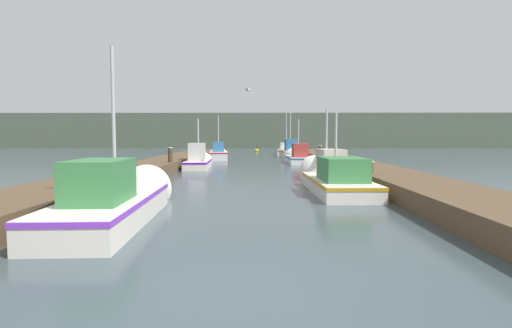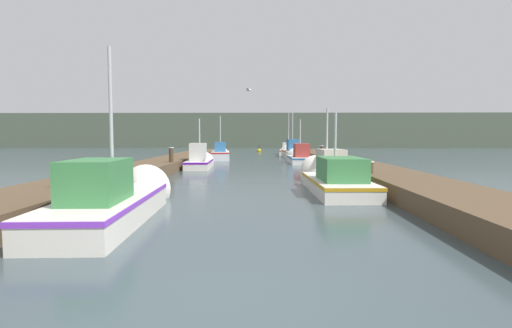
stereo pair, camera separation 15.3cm
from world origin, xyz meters
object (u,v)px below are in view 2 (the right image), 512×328
(fishing_boat_1, at_px, (333,179))
(fishing_boat_4, at_px, (299,157))
(fishing_boat_6, at_px, (292,151))
(mooring_piling_0, at_px, (369,175))
(fishing_boat_0, at_px, (117,199))
(channel_buoy, at_px, (259,151))
(mooring_piling_2, at_px, (321,155))
(fishing_boat_7, at_px, (289,151))
(seagull_lead, at_px, (248,90))
(mooring_piling_1, at_px, (171,160))
(fishing_boat_3, at_px, (200,161))
(fishing_boat_5, at_px, (220,154))
(fishing_boat_2, at_px, (325,169))

(fishing_boat_1, bearing_deg, fishing_boat_4, 87.81)
(fishing_boat_6, bearing_deg, mooring_piling_0, -89.38)
(fishing_boat_0, bearing_deg, mooring_piling_0, 32.96)
(channel_buoy, bearing_deg, fishing_boat_4, -80.39)
(mooring_piling_2, bearing_deg, mooring_piling_0, -89.92)
(fishing_boat_7, xyz_separation_m, seagull_lead, (-3.29, -20.72, 3.84))
(mooring_piling_1, bearing_deg, fishing_boat_4, 47.78)
(fishing_boat_3, xyz_separation_m, seagull_lead, (3.00, -3.36, 3.80))
(fishing_boat_5, relative_size, seagull_lead, 8.42)
(fishing_boat_4, xyz_separation_m, mooring_piling_0, (1.29, -13.99, 0.13))
(fishing_boat_0, distance_m, mooring_piling_1, 11.31)
(fishing_boat_7, bearing_deg, channel_buoy, 121.68)
(fishing_boat_1, xyz_separation_m, channel_buoy, (-3.01, 32.70, -0.24))
(mooring_piling_0, distance_m, seagull_lead, 8.22)
(fishing_boat_6, bearing_deg, seagull_lead, -104.78)
(fishing_boat_5, xyz_separation_m, mooring_piling_0, (7.29, -17.33, 0.06))
(fishing_boat_0, distance_m, fishing_boat_7, 32.27)
(seagull_lead, bearing_deg, fishing_boat_5, 25.67)
(fishing_boat_2, xyz_separation_m, channel_buoy, (-3.32, 28.83, -0.25))
(channel_buoy, bearing_deg, mooring_piling_2, -77.94)
(fishing_boat_4, height_order, fishing_boat_7, fishing_boat_7)
(fishing_boat_1, relative_size, mooring_piling_1, 4.51)
(mooring_piling_0, xyz_separation_m, seagull_lead, (-4.58, 5.73, 3.69))
(fishing_boat_5, bearing_deg, channel_buoy, 73.40)
(fishing_boat_2, bearing_deg, fishing_boat_6, 85.91)
(fishing_boat_0, bearing_deg, fishing_boat_3, 88.30)
(fishing_boat_1, relative_size, fishing_boat_2, 1.22)
(fishing_boat_7, height_order, channel_buoy, fishing_boat_7)
(mooring_piling_2, bearing_deg, fishing_boat_0, -112.89)
(fishing_boat_5, xyz_separation_m, mooring_piling_2, (7.27, -5.49, 0.20))
(fishing_boat_2, bearing_deg, mooring_piling_0, -77.61)
(fishing_boat_6, bearing_deg, mooring_piling_2, -85.23)
(fishing_boat_3, height_order, fishing_boat_7, fishing_boat_7)
(fishing_boat_2, xyz_separation_m, fishing_boat_5, (-6.22, 13.90, 0.05))
(fishing_boat_1, distance_m, fishing_boat_7, 26.89)
(mooring_piling_1, xyz_separation_m, seagull_lead, (3.99, -0.23, 3.53))
(fishing_boat_2, distance_m, fishing_boat_7, 23.02)
(fishing_boat_1, bearing_deg, fishing_boat_3, 121.24)
(mooring_piling_1, bearing_deg, fishing_boat_0, -83.25)
(fishing_boat_1, xyz_separation_m, seagull_lead, (-3.21, 6.17, 3.81))
(fishing_boat_3, bearing_deg, fishing_boat_2, -43.34)
(fishing_boat_0, xyz_separation_m, fishing_boat_4, (5.95, 19.26, -0.06))
(fishing_boat_7, distance_m, mooring_piling_0, 26.48)
(fishing_boat_7, relative_size, mooring_piling_2, 4.27)
(mooring_piling_2, bearing_deg, fishing_boat_7, 94.98)
(fishing_boat_4, relative_size, seagull_lead, 9.67)
(channel_buoy, bearing_deg, mooring_piling_0, -82.27)
(fishing_boat_5, relative_size, mooring_piling_1, 3.61)
(fishing_boat_1, height_order, mooring_piling_1, fishing_boat_1)
(fishing_boat_3, relative_size, fishing_boat_7, 0.86)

